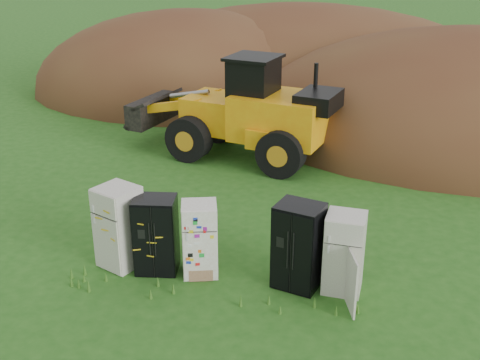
{
  "coord_description": "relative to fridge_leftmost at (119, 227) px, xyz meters",
  "views": [
    {
      "loc": [
        2.42,
        -10.53,
        6.67
      ],
      "look_at": [
        -0.18,
        2.0,
        1.36
      ],
      "focal_mm": 45.0,
      "sensor_mm": 36.0,
      "label": 1
    }
  ],
  "objects": [
    {
      "name": "fridge_leftmost",
      "position": [
        0.0,
        0.0,
        0.0
      ],
      "size": [
        1.04,
        1.02,
        1.8
      ],
      "primitive_type": null,
      "rotation": [
        0.0,
        0.0,
        -0.43
      ],
      "color": "silver",
      "rests_on": "ground"
    },
    {
      "name": "dirt_mound_left",
      "position": [
        -2.66,
        14.93,
        -0.9
      ],
      "size": [
        14.44,
        10.83,
        7.17
      ],
      "primitive_type": "ellipsoid",
      "color": "#4F2919",
      "rests_on": "ground"
    },
    {
      "name": "ground",
      "position": [
        2.37,
        -0.04,
        -0.9
      ],
      "size": [
        120.0,
        120.0,
        0.0
      ],
      "primitive_type": "plane",
      "color": "#205416",
      "rests_on": "ground"
    },
    {
      "name": "dirt_mound_back",
      "position": [
        2.02,
        17.08,
        -0.9
      ],
      "size": [
        19.3,
        12.87,
        7.42
      ],
      "primitive_type": "ellipsoid",
      "color": "#4F2919",
      "rests_on": "ground"
    },
    {
      "name": "wheel_loader",
      "position": [
        0.77,
        7.24,
        0.72
      ],
      "size": [
        7.14,
        4.24,
        3.24
      ],
      "primitive_type": null,
      "rotation": [
        0.0,
        0.0,
        -0.24
      ],
      "color": "#E5A30F",
      "rests_on": "ground"
    },
    {
      "name": "fridge_black_side",
      "position": [
        0.83,
        -0.06,
        -0.07
      ],
      "size": [
        0.95,
        0.8,
        1.66
      ],
      "primitive_type": null,
      "rotation": [
        0.0,
        0.0,
        0.14
      ],
      "color": "black",
      "rests_on": "ground"
    },
    {
      "name": "fridge_sticker",
      "position": [
        1.76,
        -0.01,
        -0.1
      ],
      "size": [
        0.87,
        0.83,
        1.6
      ],
      "primitive_type": null,
      "rotation": [
        0.0,
        0.0,
        0.28
      ],
      "color": "white",
      "rests_on": "ground"
    },
    {
      "name": "fridge_black_right",
      "position": [
        3.8,
        -0.04,
        -0.01
      ],
      "size": [
        1.06,
        0.96,
        1.78
      ],
      "primitive_type": null,
      "rotation": [
        0.0,
        0.0,
        -0.28
      ],
      "color": "black",
      "rests_on": "ground"
    },
    {
      "name": "fridge_open_door",
      "position": [
        4.7,
        -0.04,
        -0.07
      ],
      "size": [
        0.8,
        0.75,
        1.66
      ],
      "primitive_type": null,
      "rotation": [
        0.0,
        0.0,
        -0.08
      ],
      "color": "silver",
      "rests_on": "ground"
    },
    {
      "name": "dirt_mound_right",
      "position": [
        8.67,
        11.2,
        -0.9
      ],
      "size": [
        16.33,
        11.97,
        7.37
      ],
      "primitive_type": "ellipsoid",
      "color": "#4F2919",
      "rests_on": "ground"
    }
  ]
}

